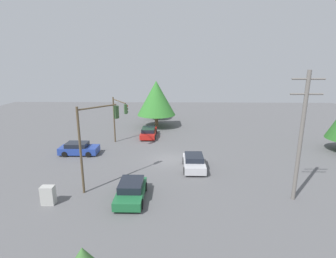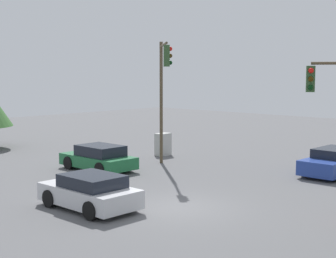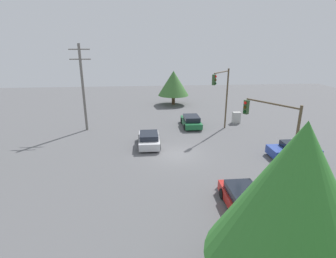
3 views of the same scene
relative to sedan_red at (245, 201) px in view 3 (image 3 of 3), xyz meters
name	(u,v)px [view 3 (image 3 of 3)]	position (x,y,z in m)	size (l,w,h in m)	color
ground_plane	(176,154)	(-2.97, 8.59, -0.64)	(80.00, 80.00, 0.00)	#5B5B5E
sedan_red	(245,201)	(0.00, 0.00, 0.00)	(2.04, 4.74, 1.30)	red
sedan_green	(191,121)	(-0.23, 16.63, 0.01)	(2.05, 4.24, 1.34)	#1E6638
sedan_silver	(149,139)	(-5.33, 10.87, 0.01)	(2.06, 4.04, 1.33)	silver
sedan_blue	(294,150)	(7.06, 7.09, 0.01)	(4.14, 2.02, 1.34)	#233D93
traffic_signal_main	(273,126)	(3.14, 3.83, 3.33)	(2.49, 3.76, 5.73)	brown
traffic_signal_cross	(222,90)	(2.74, 14.78, 3.98)	(2.57, 2.88, 6.80)	brown
utility_pole_tall	(83,86)	(-12.28, 16.46, 4.36)	(2.20, 0.28, 9.41)	slate
electrical_cabinet	(236,118)	(5.57, 17.53, 0.06)	(0.93, 0.61, 1.38)	#B2B2AD
tree_far	(296,196)	(-0.73, -5.54, 3.92)	(5.86, 5.86, 7.16)	brown
tree_right	(173,83)	(-1.02, 28.61, 2.78)	(4.87, 4.87, 5.35)	#4C3823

